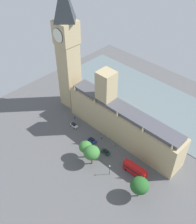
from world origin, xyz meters
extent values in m
plane|color=#565659|center=(0.00, 0.00, 0.00)|extent=(137.47, 137.47, 0.00)
cube|color=slate|center=(-34.00, 0.00, 0.12)|extent=(39.48, 123.73, 0.25)
cube|color=tan|center=(-2.00, 0.00, 7.91)|extent=(10.17, 59.64, 15.82)
cube|color=tan|center=(-2.00, -10.74, 15.52)|extent=(7.15, 7.15, 31.05)
cube|color=#4C4C54|center=(-2.00, 0.00, 16.62)|extent=(7.73, 57.26, 1.60)
cone|color=tan|center=(2.68, -26.84, 17.10)|extent=(1.20, 1.20, 2.57)
cone|color=tan|center=(2.68, -13.42, 17.00)|extent=(1.20, 1.20, 2.36)
cone|color=tan|center=(2.68, 0.00, 17.40)|extent=(1.20, 1.20, 3.16)
cone|color=tan|center=(2.68, 13.42, 17.32)|extent=(1.20, 1.20, 3.01)
cone|color=tan|center=(2.68, 26.84, 17.31)|extent=(1.20, 1.20, 2.97)
cube|color=tan|center=(-2.77, -36.57, 17.50)|extent=(8.48, 8.48, 35.01)
cube|color=tan|center=(-2.77, -36.57, 40.35)|extent=(9.32, 9.32, 10.69)
cylinder|color=silver|center=(2.04, -36.57, 40.35)|extent=(0.25, 6.44, 6.44)
torus|color=black|center=(2.04, -36.57, 40.35)|extent=(0.24, 6.68, 6.68)
cylinder|color=silver|center=(-2.77, -41.39, 40.35)|extent=(6.44, 0.25, 6.44)
torus|color=black|center=(-2.77, -41.39, 40.35)|extent=(6.68, 0.24, 6.68)
cube|color=silver|center=(9.25, -21.32, 0.72)|extent=(1.85, 4.21, 0.75)
cube|color=black|center=(9.24, -21.53, 1.42)|extent=(1.54, 2.36, 0.65)
cylinder|color=black|center=(8.43, -19.97, 0.34)|extent=(0.26, 0.68, 0.68)
cylinder|color=black|center=(10.08, -19.99, 0.34)|extent=(0.26, 0.68, 0.68)
cylinder|color=black|center=(8.41, -22.65, 0.34)|extent=(0.26, 0.68, 0.68)
cylinder|color=black|center=(10.06, -22.67, 0.34)|extent=(0.26, 0.68, 0.68)
cube|color=navy|center=(10.18, -7.70, 0.72)|extent=(1.90, 4.31, 0.75)
cube|color=black|center=(10.19, -7.91, 1.42)|extent=(1.58, 2.42, 0.65)
cylinder|color=black|center=(9.32, -6.35, 0.34)|extent=(0.26, 0.68, 0.68)
cylinder|color=black|center=(10.99, -6.31, 0.34)|extent=(0.26, 0.68, 0.68)
cylinder|color=black|center=(9.38, -9.08, 0.34)|extent=(0.26, 0.68, 0.68)
cylinder|color=black|center=(11.04, -9.05, 0.34)|extent=(0.26, 0.68, 0.68)
cube|color=#19472D|center=(10.84, 1.44, 0.72)|extent=(1.85, 4.31, 0.75)
cube|color=black|center=(10.84, 1.65, 1.42)|extent=(1.52, 2.43, 0.65)
cylinder|color=black|center=(11.66, 0.10, 0.34)|extent=(0.27, 0.69, 0.68)
cylinder|color=black|center=(10.09, 0.05, 0.34)|extent=(0.27, 0.69, 0.68)
cylinder|color=black|center=(11.59, 2.82, 0.34)|extent=(0.27, 0.69, 0.68)
cylinder|color=black|center=(10.02, 2.78, 0.34)|extent=(0.27, 0.69, 0.68)
cube|color=red|center=(10.62, 17.58, 2.65)|extent=(3.01, 10.61, 4.20)
cube|color=black|center=(10.62, 17.58, 2.73)|extent=(3.05, 10.21, 0.70)
cylinder|color=black|center=(11.95, 13.97, 0.55)|extent=(0.40, 1.12, 1.10)
cylinder|color=black|center=(9.65, 13.86, 0.55)|extent=(0.40, 1.12, 1.10)
cylinder|color=black|center=(11.59, 21.31, 0.55)|extent=(0.40, 1.12, 1.10)
cylinder|color=black|center=(9.29, 21.20, 0.55)|extent=(0.40, 1.12, 1.10)
cylinder|color=navy|center=(5.03, -25.60, 0.70)|extent=(0.60, 0.60, 1.40)
sphere|color=beige|center=(5.03, -25.60, 1.53)|extent=(0.27, 0.27, 0.27)
cube|color=navy|center=(5.31, -25.50, 0.77)|extent=(0.21, 0.34, 0.25)
cylinder|color=#336B60|center=(5.79, -5.89, 0.65)|extent=(0.48, 0.48, 1.30)
sphere|color=tan|center=(5.79, -5.89, 1.43)|extent=(0.25, 0.25, 0.25)
cube|color=gray|center=(5.82, -6.16, 0.72)|extent=(0.31, 0.13, 0.23)
cylinder|color=gray|center=(5.42, 1.34, 0.71)|extent=(0.67, 0.67, 1.42)
sphere|color=#8C6647|center=(5.42, 1.34, 1.56)|extent=(0.27, 0.27, 0.27)
cube|color=#336B60|center=(5.20, 1.53, 0.78)|extent=(0.29, 0.31, 0.26)
cylinder|color=brown|center=(19.19, 1.26, 2.24)|extent=(0.56, 0.56, 4.48)
ellipsoid|color=#387533|center=(19.19, 1.26, 7.03)|extent=(6.82, 6.82, 5.80)
cylinder|color=brown|center=(17.80, 24.91, 2.05)|extent=(0.56, 0.56, 4.09)
ellipsoid|color=#235623|center=(17.80, 24.91, 6.76)|extent=(7.11, 7.11, 6.04)
cylinder|color=brown|center=(18.49, -3.14, 2.25)|extent=(0.56, 0.56, 4.50)
ellipsoid|color=#387533|center=(18.49, -3.14, 6.62)|extent=(5.65, 5.65, 4.80)
cylinder|color=black|center=(17.53, -2.82, 3.23)|extent=(0.18, 0.18, 6.47)
sphere|color=#F2EAC6|center=(17.53, -2.82, 6.75)|extent=(0.56, 0.56, 0.56)
cylinder|color=black|center=(18.11, 10.36, 2.54)|extent=(0.18, 0.18, 5.07)
sphere|color=#F2EAC6|center=(18.11, 10.36, 5.35)|extent=(0.56, 0.56, 0.56)
camera|label=1|loc=(68.35, 52.78, 90.10)|focal=42.19mm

